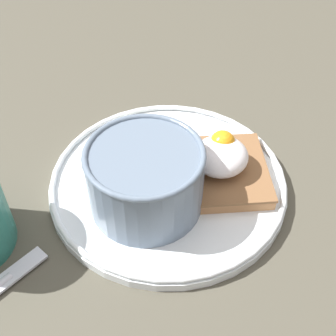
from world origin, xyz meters
The scene contains 8 objects.
ground_plane centered at (0.00, 0.00, 1.00)cm, with size 120.00×120.00×2.00cm, color #4A463A.
plate centered at (0.00, 0.00, 2.80)cm, with size 25.16×25.16×1.60cm.
oatmeal_bowl centered at (-2.50, -2.70, 6.66)cm, with size 11.51×11.51×7.14cm.
toast_slice centered at (5.45, 0.04, 3.82)cm, with size 10.47×10.47×1.47cm.
poached_egg centered at (5.50, 0.19, 6.23)cm, with size 5.70×5.48×3.89cm.
banana_slice_front centered at (0.87, 7.49, 3.66)cm, with size 3.81×3.81×1.43cm.
banana_slice_left centered at (-3.10, 6.17, 3.66)cm, with size 2.85×2.93×1.42cm.
banana_slice_back centered at (-1.63, 8.86, 3.69)cm, with size 3.28×3.40×1.60cm.
Camera 1 is at (-3.76, -33.56, 39.59)cm, focal length 50.00 mm.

